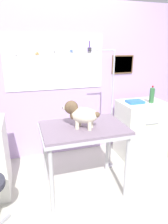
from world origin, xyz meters
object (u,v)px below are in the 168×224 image
at_px(cabinet_right, 141,129).
at_px(grooming_table, 84,133).
at_px(dog, 80,114).
at_px(soda_bottle, 152,95).
at_px(grooming_arm, 111,117).

bearing_deg(cabinet_right, grooming_table, -154.33).
relative_size(dog, soda_bottle, 1.56).
bearing_deg(cabinet_right, soda_bottle, -32.80).
distance_m(cabinet_right, soda_bottle, 0.57).
bearing_deg(grooming_arm, soda_bottle, 9.17).
distance_m(dog, cabinet_right, 1.38).
bearing_deg(cabinet_right, grooming_arm, -163.77).
height_order(grooming_table, soda_bottle, soda_bottle).
bearing_deg(grooming_table, dog, -154.00).
xyz_separation_m(grooming_table, dog, (-0.05, -0.02, 0.25)).
distance_m(grooming_arm, dog, 0.69).
relative_size(dog, cabinet_right, 0.45).
relative_size(cabinet_right, soda_bottle, 3.45).
xyz_separation_m(grooming_table, cabinet_right, (1.09, 0.53, -0.30)).
bearing_deg(soda_bottle, dog, -158.54).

